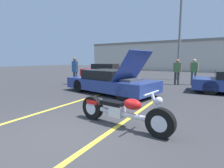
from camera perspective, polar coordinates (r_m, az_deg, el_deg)
ground_plane at (r=4.05m, az=-16.45°, el=-16.29°), size 80.00×80.00×0.00m
parking_stripe_foreground at (r=6.29m, az=-18.55°, el=-7.57°), size 0.12×5.60×0.01m
parking_stripe_middle at (r=4.73m, az=3.74°, el=-12.33°), size 0.12×5.60×0.01m
far_building at (r=28.24m, az=24.67°, el=8.63°), size 32.00×4.20×4.40m
light_pole at (r=15.45m, az=21.76°, el=19.37°), size 1.21×0.28×8.91m
motorcycle at (r=4.31m, az=3.14°, el=-8.94°), size 2.59×0.74×0.96m
show_car_hood_open at (r=8.59m, az=-0.36°, el=0.75°), size 4.88×2.82×2.03m
parked_car_left_row at (r=15.37m, az=-1.72°, el=4.10°), size 4.66×2.28×1.29m
spectator_near_motorcycle at (r=12.16m, az=20.51°, el=4.37°), size 0.52×0.22×1.67m
spectator_by_show_car at (r=11.64m, az=-11.99°, el=4.95°), size 0.52×0.23×1.78m
spectator_midground at (r=12.44m, az=25.19°, el=4.26°), size 0.52×0.22×1.69m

